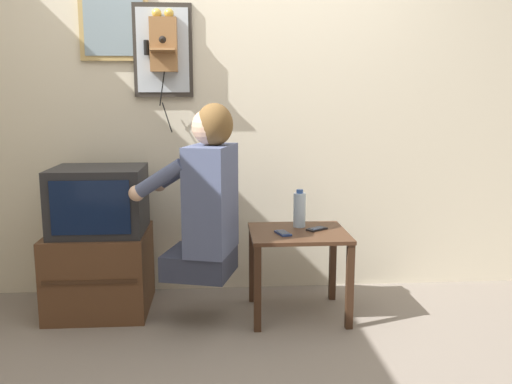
{
  "coord_description": "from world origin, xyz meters",
  "views": [
    {
      "loc": [
        -0.07,
        -2.55,
        1.28
      ],
      "look_at": [
        0.15,
        0.45,
        0.75
      ],
      "focal_mm": 38.0,
      "sensor_mm": 36.0,
      "label": 1
    }
  ],
  "objects_px": {
    "person": "(207,197)",
    "television": "(99,200)",
    "framed_picture": "(114,25)",
    "wall_mirror": "(163,50)",
    "cell_phone_spare": "(317,229)",
    "water_bottle": "(299,209)",
    "wall_phone_antique": "(164,43)",
    "cell_phone_held": "(283,233)"
  },
  "relations": [
    {
      "from": "wall_phone_antique",
      "to": "cell_phone_held",
      "type": "bearing_deg",
      "value": -35.19
    },
    {
      "from": "television",
      "to": "wall_mirror",
      "type": "bearing_deg",
      "value": 41.66
    },
    {
      "from": "person",
      "to": "cell_phone_held",
      "type": "relative_size",
      "value": 7.11
    },
    {
      "from": "framed_picture",
      "to": "cell_phone_held",
      "type": "distance_m",
      "value": 1.65
    },
    {
      "from": "television",
      "to": "framed_picture",
      "type": "relative_size",
      "value": 1.23
    },
    {
      "from": "wall_phone_antique",
      "to": "water_bottle",
      "type": "relative_size",
      "value": 3.3
    },
    {
      "from": "television",
      "to": "water_bottle",
      "type": "xyz_separation_m",
      "value": [
        1.19,
        -0.03,
        -0.07
      ]
    },
    {
      "from": "water_bottle",
      "to": "wall_mirror",
      "type": "bearing_deg",
      "value": 156.65
    },
    {
      "from": "television",
      "to": "cell_phone_spare",
      "type": "height_order",
      "value": "television"
    },
    {
      "from": "framed_picture",
      "to": "cell_phone_spare",
      "type": "bearing_deg",
      "value": -20.24
    },
    {
      "from": "framed_picture",
      "to": "cell_phone_spare",
      "type": "relative_size",
      "value": 3.13
    },
    {
      "from": "framed_picture",
      "to": "wall_mirror",
      "type": "xyz_separation_m",
      "value": [
        0.29,
        -0.0,
        -0.15
      ]
    },
    {
      "from": "person",
      "to": "wall_phone_antique",
      "type": "height_order",
      "value": "wall_phone_antique"
    },
    {
      "from": "cell_phone_held",
      "to": "water_bottle",
      "type": "height_order",
      "value": "water_bottle"
    },
    {
      "from": "framed_picture",
      "to": "cell_phone_held",
      "type": "bearing_deg",
      "value": -28.15
    },
    {
      "from": "wall_mirror",
      "to": "cell_phone_held",
      "type": "height_order",
      "value": "wall_mirror"
    },
    {
      "from": "person",
      "to": "framed_picture",
      "type": "bearing_deg",
      "value": 61.17
    },
    {
      "from": "framed_picture",
      "to": "television",
      "type": "bearing_deg",
      "value": -102.35
    },
    {
      "from": "wall_phone_antique",
      "to": "person",
      "type": "bearing_deg",
      "value": -63.03
    },
    {
      "from": "television",
      "to": "cell_phone_spare",
      "type": "relative_size",
      "value": 3.86
    },
    {
      "from": "framed_picture",
      "to": "wall_mirror",
      "type": "bearing_deg",
      "value": -0.61
    },
    {
      "from": "wall_mirror",
      "to": "water_bottle",
      "type": "height_order",
      "value": "wall_mirror"
    },
    {
      "from": "person",
      "to": "framed_picture",
      "type": "xyz_separation_m",
      "value": [
        -0.56,
        0.56,
        0.98
      ]
    },
    {
      "from": "television",
      "to": "water_bottle",
      "type": "bearing_deg",
      "value": -1.33
    },
    {
      "from": "wall_phone_antique",
      "to": "wall_mirror",
      "type": "bearing_deg",
      "value": 101.66
    },
    {
      "from": "wall_phone_antique",
      "to": "cell_phone_spare",
      "type": "bearing_deg",
      "value": -23.9
    },
    {
      "from": "cell_phone_spare",
      "to": "water_bottle",
      "type": "height_order",
      "value": "water_bottle"
    },
    {
      "from": "wall_phone_antique",
      "to": "wall_mirror",
      "type": "height_order",
      "value": "wall_mirror"
    },
    {
      "from": "cell_phone_held",
      "to": "cell_phone_spare",
      "type": "relative_size",
      "value": 1.0
    },
    {
      "from": "cell_phone_held",
      "to": "cell_phone_spare",
      "type": "height_order",
      "value": "same"
    },
    {
      "from": "television",
      "to": "water_bottle",
      "type": "distance_m",
      "value": 1.19
    },
    {
      "from": "cell_phone_spare",
      "to": "water_bottle",
      "type": "distance_m",
      "value": 0.16
    },
    {
      "from": "person",
      "to": "framed_picture",
      "type": "height_order",
      "value": "framed_picture"
    },
    {
      "from": "person",
      "to": "television",
      "type": "distance_m",
      "value": 0.68
    },
    {
      "from": "television",
      "to": "cell_phone_held",
      "type": "height_order",
      "value": "television"
    },
    {
      "from": "water_bottle",
      "to": "television",
      "type": "bearing_deg",
      "value": 178.67
    },
    {
      "from": "framed_picture",
      "to": "water_bottle",
      "type": "xyz_separation_m",
      "value": [
        1.12,
        -0.36,
        -1.1
      ]
    },
    {
      "from": "cell_phone_held",
      "to": "wall_mirror",
      "type": "bearing_deg",
      "value": 126.54
    },
    {
      "from": "wall_mirror",
      "to": "cell_phone_spare",
      "type": "distance_m",
      "value": 1.46
    },
    {
      "from": "wall_mirror",
      "to": "cell_phone_spare",
      "type": "bearing_deg",
      "value": -25.85
    },
    {
      "from": "cell_phone_spare",
      "to": "water_bottle",
      "type": "relative_size",
      "value": 0.6
    },
    {
      "from": "wall_phone_antique",
      "to": "water_bottle",
      "type": "height_order",
      "value": "wall_phone_antique"
    }
  ]
}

